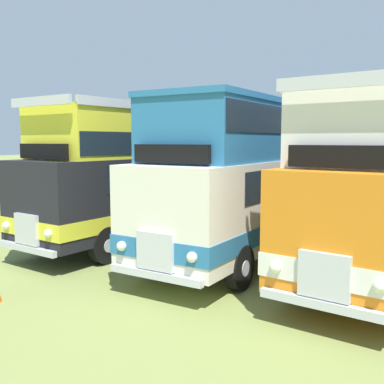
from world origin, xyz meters
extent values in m
cube|color=black|center=(-15.48, 0.22, 1.70)|extent=(2.77, 10.95, 2.30)
cube|color=yellow|center=(-15.48, 0.22, 1.10)|extent=(2.81, 11.00, 0.44)
cube|color=#19232D|center=(-15.47, 0.62, 2.30)|extent=(2.74, 8.56, 0.76)
cube|color=#19232D|center=(-15.61, -5.17, 2.35)|extent=(2.20, 0.15, 0.90)
cube|color=silver|center=(-15.62, -5.28, 1.10)|extent=(0.90, 0.14, 0.80)
cube|color=silver|center=(-15.62, -5.31, 0.60)|extent=(2.30, 0.20, 0.16)
sphere|color=#EAEACC|center=(-14.72, -5.31, 1.10)|extent=(0.22, 0.22, 0.22)
sphere|color=#EAEACC|center=(-16.52, -5.26, 1.10)|extent=(0.22, 0.22, 0.22)
cube|color=yellow|center=(-15.47, 0.47, 3.60)|extent=(2.64, 10.05, 1.50)
cube|color=silver|center=(-15.60, -4.73, 4.40)|extent=(2.40, 0.16, 0.24)
cube|color=silver|center=(-15.36, 4.97, 4.40)|extent=(2.40, 0.16, 0.24)
cube|color=silver|center=(-14.27, 0.44, 4.40)|extent=(0.35, 10.00, 0.24)
cube|color=silver|center=(-16.67, 0.50, 4.40)|extent=(0.35, 10.00, 0.24)
cube|color=#19232D|center=(-15.47, 0.47, 3.30)|extent=(2.68, 9.95, 0.64)
cube|color=black|center=(-15.60, -4.68, 3.10)|extent=(1.90, 0.17, 0.40)
cylinder|color=black|center=(-14.43, -3.65, 0.52)|extent=(0.31, 1.05, 1.04)
cylinder|color=silver|center=(-14.28, -3.66, 0.52)|extent=(0.03, 0.36, 0.36)
cylinder|color=black|center=(-16.72, -3.60, 0.52)|extent=(0.31, 1.05, 1.04)
cylinder|color=silver|center=(-16.87, -3.59, 0.52)|extent=(0.03, 0.36, 0.36)
cylinder|color=black|center=(-14.24, 3.84, 0.52)|extent=(0.31, 1.05, 1.04)
cylinder|color=silver|center=(-14.09, 3.84, 0.52)|extent=(0.03, 0.36, 0.36)
cylinder|color=black|center=(-16.54, 3.90, 0.52)|extent=(0.31, 1.05, 1.04)
cylinder|color=silver|center=(-16.69, 3.90, 0.52)|extent=(0.03, 0.36, 0.36)
cube|color=silver|center=(-11.61, -0.20, 1.70)|extent=(2.89, 10.07, 2.30)
cube|color=teal|center=(-11.61, -0.20, 1.10)|extent=(2.93, 10.11, 0.44)
cube|color=#19232D|center=(-11.63, 0.20, 2.30)|extent=(2.83, 7.67, 0.76)
cube|color=#19232D|center=(-11.42, -5.12, 2.35)|extent=(2.20, 0.19, 0.90)
cube|color=silver|center=(-11.41, -5.23, 1.10)|extent=(0.90, 0.16, 0.80)
cube|color=silver|center=(-11.41, -5.26, 0.60)|extent=(2.30, 0.23, 0.16)
sphere|color=#EAEACC|center=(-10.51, -5.21, 1.10)|extent=(0.22, 0.22, 0.22)
sphere|color=#EAEACC|center=(-12.31, -5.28, 1.10)|extent=(0.22, 0.22, 0.22)
cube|color=teal|center=(-11.62, 0.05, 3.60)|extent=(2.76, 9.17, 1.50)
cube|color=teal|center=(-11.62, 0.05, 4.42)|extent=(2.82, 9.27, 0.14)
cube|color=#19232D|center=(-11.62, 0.05, 3.90)|extent=(2.79, 9.07, 0.68)
cube|color=black|center=(-11.44, -4.63, 3.10)|extent=(1.90, 0.19, 0.40)
cylinder|color=black|center=(-10.33, -3.54, 0.52)|extent=(0.32, 1.05, 1.04)
cylinder|color=silver|center=(-10.18, -3.53, 0.52)|extent=(0.03, 0.36, 0.36)
cylinder|color=black|center=(-12.63, -3.63, 0.52)|extent=(0.32, 1.05, 1.04)
cylinder|color=silver|center=(-12.78, -3.63, 0.52)|extent=(0.03, 0.36, 0.36)
cylinder|color=black|center=(-10.59, 3.04, 0.52)|extent=(0.32, 1.05, 1.04)
cylinder|color=silver|center=(-10.44, 3.04, 0.52)|extent=(0.03, 0.36, 0.36)
cylinder|color=black|center=(-12.89, 2.95, 0.52)|extent=(0.32, 1.05, 1.04)
cylinder|color=silver|center=(-13.04, 2.94, 0.52)|extent=(0.03, 0.36, 0.36)
cube|color=#19232D|center=(-7.97, -4.86, 2.35)|extent=(2.20, 0.19, 0.90)
cube|color=silver|center=(-7.97, -4.97, 1.10)|extent=(0.90, 0.16, 0.80)
cube|color=silver|center=(-7.97, -5.00, 0.60)|extent=(2.30, 0.24, 0.16)
sphere|color=#EAEACC|center=(-7.07, -5.02, 1.10)|extent=(0.22, 0.22, 0.22)
sphere|color=#EAEACC|center=(-8.87, -4.94, 1.10)|extent=(0.22, 0.22, 0.22)
cube|color=silver|center=(-7.95, -4.42, 4.40)|extent=(2.40, 0.20, 0.24)
cube|color=silver|center=(-8.93, 0.65, 4.40)|extent=(0.52, 9.65, 0.24)
cube|color=black|center=(-7.94, -4.37, 3.10)|extent=(1.90, 0.20, 0.40)
cylinder|color=black|center=(-9.05, -3.27, 0.52)|extent=(0.32, 1.05, 1.04)
cylinder|color=silver|center=(-9.20, -3.27, 0.52)|extent=(0.04, 0.36, 0.36)
cylinder|color=black|center=(-8.74, 3.88, 0.52)|extent=(0.32, 1.05, 1.04)
cylinder|color=silver|center=(-8.89, 3.88, 0.52)|extent=(0.04, 0.36, 0.36)
cylinder|color=#8C704C|center=(-18.48, 11.43, 0.53)|extent=(0.08, 0.08, 1.05)
camera|label=1|loc=(-5.72, -12.34, 3.38)|focal=41.93mm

